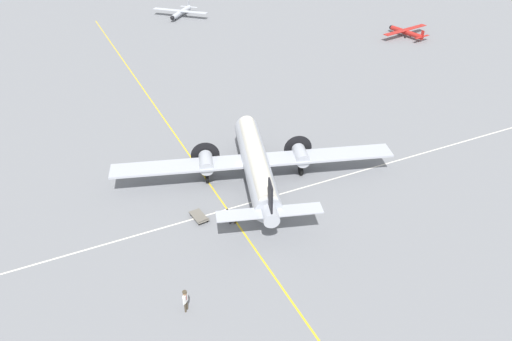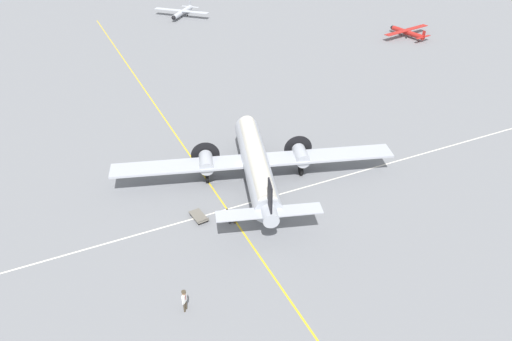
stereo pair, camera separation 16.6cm
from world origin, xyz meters
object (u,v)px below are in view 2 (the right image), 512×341
at_px(crew_foreground, 184,298).
at_px(suitcase_near_door, 229,220).
at_px(airliner_main, 255,161).
at_px(light_aircraft_taxiing, 407,32).
at_px(baggage_cart, 199,216).
at_px(suitcase_upright_spare, 234,220).
at_px(light_aircraft_distant, 182,12).

xyz_separation_m(crew_foreground, suitcase_near_door, (7.63, -6.46, -0.93)).
height_order(airliner_main, crew_foreground, airliner_main).
relative_size(airliner_main, suitcase_near_door, 51.19).
bearing_deg(light_aircraft_taxiing, baggage_cart, 113.02).
bearing_deg(suitcase_near_door, light_aircraft_taxiing, -54.61).
xyz_separation_m(baggage_cart, light_aircraft_taxiing, (31.09, -48.13, 0.53)).
relative_size(suitcase_upright_spare, light_aircraft_distant, 0.06).
xyz_separation_m(airliner_main, suitcase_upright_spare, (-4.73, 4.23, -2.17)).
height_order(suitcase_upright_spare, light_aircraft_taxiing, light_aircraft_taxiing).
bearing_deg(suitcase_upright_spare, crew_foreground, 137.25).
bearing_deg(airliner_main, suitcase_near_door, 151.62).
xyz_separation_m(crew_foreground, baggage_cart, (9.17, -4.29, -0.90)).
distance_m(suitcase_upright_spare, baggage_cart, 3.12).
distance_m(suitcase_upright_spare, light_aircraft_taxiing, 56.14).
bearing_deg(crew_foreground, suitcase_upright_spare, -178.80).
bearing_deg(suitcase_upright_spare, light_aircraft_taxiing, -54.21).
distance_m(suitcase_near_door, baggage_cart, 2.67).
bearing_deg(suitcase_upright_spare, light_aircraft_distant, -14.08).
bearing_deg(crew_foreground, airliner_main, -178.45).
bearing_deg(suitcase_upright_spare, airliner_main, -41.85).
distance_m(airliner_main, suitcase_upright_spare, 6.71).
bearing_deg(airliner_main, light_aircraft_distant, 6.22).
height_order(suitcase_near_door, baggage_cart, baggage_cart).
bearing_deg(crew_foreground, light_aircraft_distant, -154.06).
relative_size(crew_foreground, light_aircraft_distant, 0.22).
height_order(crew_foreground, light_aircraft_taxiing, light_aircraft_taxiing).
relative_size(airliner_main, baggage_cart, 12.67).
relative_size(airliner_main, crew_foreground, 14.09).
height_order(airliner_main, light_aircraft_distant, airliner_main).
xyz_separation_m(light_aircraft_distant, light_aircraft_taxiing, (-27.13, -30.50, -0.04)).
height_order(baggage_cart, light_aircraft_taxiing, light_aircraft_taxiing).
relative_size(baggage_cart, light_aircraft_taxiing, 0.21).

